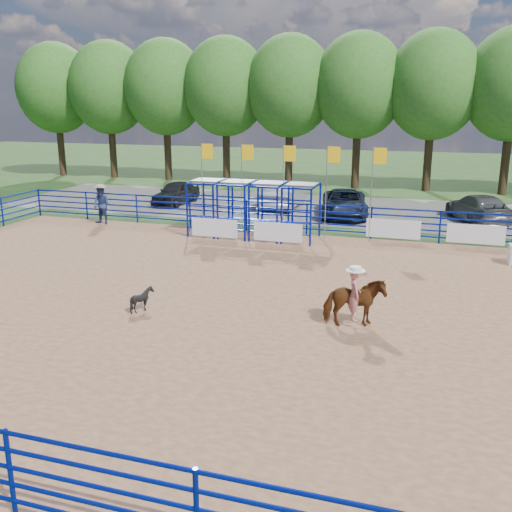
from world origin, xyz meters
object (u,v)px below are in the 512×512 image
at_px(spectator_cowboy, 102,205).
at_px(car_a, 176,193).
at_px(car_d, 478,208).
at_px(car_b, 284,194).
at_px(car_c, 344,203).
at_px(horse_and_rider, 354,297).
at_px(calf, 142,299).

bearing_deg(spectator_cowboy, car_a, 81.37).
bearing_deg(spectator_cowboy, car_d, 19.47).
height_order(car_b, car_c, car_b).
bearing_deg(car_a, horse_and_rider, -49.25).
xyz_separation_m(calf, car_b, (-0.38, 17.99, 0.44)).
bearing_deg(car_d, car_c, -15.11).
relative_size(horse_and_rider, car_c, 0.47).
distance_m(horse_and_rider, car_c, 16.11).
relative_size(spectator_cowboy, car_a, 0.49).
distance_m(horse_and_rider, car_a, 21.31).
distance_m(spectator_cowboy, car_b, 10.62).
height_order(car_c, car_d, car_d).
height_order(calf, car_d, car_d).
height_order(car_a, car_b, car_b).
bearing_deg(car_b, horse_and_rider, 110.19).
distance_m(car_b, car_d, 10.72).
height_order(horse_and_rider, car_a, horse_and_rider).
height_order(calf, car_a, car_a).
distance_m(horse_and_rider, spectator_cowboy, 17.45).
xyz_separation_m(calf, car_a, (-7.09, 17.35, 0.32)).
xyz_separation_m(spectator_cowboy, car_c, (11.50, 5.87, -0.28)).
xyz_separation_m(calf, car_d, (10.32, 17.21, 0.34)).
xyz_separation_m(horse_and_rider, car_a, (-13.30, 16.65, -0.16)).
relative_size(horse_and_rider, car_d, 0.49).
distance_m(car_a, car_c, 10.52).
xyz_separation_m(calf, car_c, (3.40, 16.57, 0.34)).
bearing_deg(car_d, car_a, -20.90).
height_order(horse_and_rider, car_d, horse_and_rider).
distance_m(horse_and_rider, car_b, 18.49).
bearing_deg(calf, car_a, 2.52).
height_order(horse_and_rider, car_b, horse_and_rider).
height_order(spectator_cowboy, car_a, spectator_cowboy).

